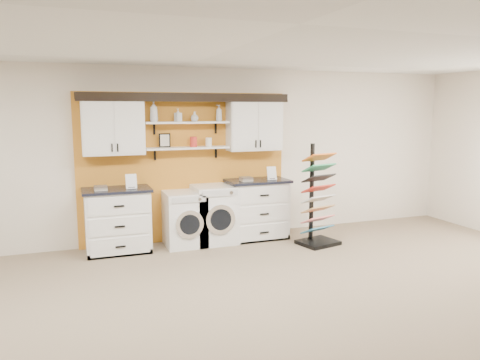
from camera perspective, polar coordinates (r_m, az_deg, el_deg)
name	(u,v)px	position (r m, az deg, el deg)	size (l,w,h in m)	color
floor	(294,356)	(4.39, 6.58, -20.58)	(10.00, 10.00, 0.00)	#87705B
ceiling	(300,24)	(3.89, 7.34, 18.33)	(10.00, 10.00, 0.00)	white
wall_back	(185,155)	(7.65, -6.76, 3.05)	(10.00, 10.00, 0.00)	silver
accent_panel	(185,167)	(7.64, -6.68, 1.53)	(3.40, 0.07, 2.40)	orange
upper_cabinet_left	(113,127)	(7.24, -15.23, 6.30)	(0.90, 0.35, 0.84)	white
upper_cabinet_right	(254,125)	(7.77, 1.73, 6.74)	(0.90, 0.35, 0.84)	white
shelf_lower	(187,148)	(7.45, -6.42, 3.90)	(1.32, 0.28, 0.03)	white
shelf_upper	(187,122)	(7.43, -6.48, 6.98)	(1.32, 0.28, 0.03)	white
crown_molding	(186,97)	(7.44, -6.55, 10.05)	(3.30, 0.41, 0.13)	black
picture_frame	(165,140)	(7.41, -9.17, 4.79)	(0.18, 0.02, 0.22)	black
canister_red	(194,142)	(7.47, -5.69, 4.66)	(0.11, 0.11, 0.16)	red
canister_cream	(209,142)	(7.53, -3.84, 4.64)	(0.10, 0.10, 0.14)	silver
base_cabinet_left	(118,220)	(7.27, -14.69, -4.78)	(0.99, 0.66, 0.97)	white
base_cabinet_right	(257,209)	(7.80, 2.10, -3.54)	(1.01, 0.66, 0.99)	white
washer	(184,219)	(7.44, -6.79, -4.70)	(0.61, 0.71, 0.86)	white
dryer	(214,214)	(7.56, -3.15, -4.16)	(0.67, 0.71, 0.93)	white
sample_rack	(318,212)	(7.53, 9.43, -3.92)	(0.68, 0.61, 1.60)	black
soap_bottle_a	(154,111)	(7.32, -10.47, 8.23)	(0.12, 0.12, 0.32)	silver
soap_bottle_b	(178,115)	(7.39, -7.57, 7.85)	(0.09, 0.09, 0.20)	silver
soap_bottle_c	(195,117)	(7.45, -5.57, 7.71)	(0.12, 0.12, 0.15)	silver
soap_bottle_d	(219,113)	(7.56, -2.58, 8.16)	(0.10, 0.10, 0.26)	silver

